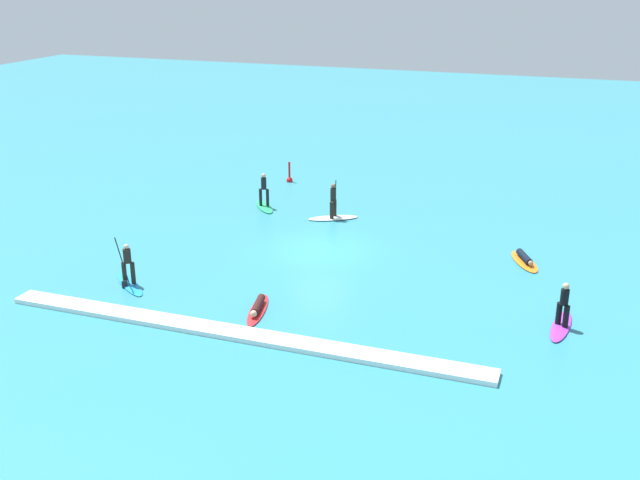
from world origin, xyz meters
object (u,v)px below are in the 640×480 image
(surfer_on_red_board, at_px, (258,308))
(surfer_on_white_board, at_px, (333,211))
(surfer_on_orange_board, at_px, (525,260))
(marker_buoy, at_px, (289,178))
(surfer_on_green_board, at_px, (264,200))
(surfer_on_purple_board, at_px, (562,317))
(surfer_on_blue_board, at_px, (129,274))

(surfer_on_red_board, relative_size, surfer_on_white_board, 1.11)
(surfer_on_orange_board, bearing_deg, marker_buoy, -145.17)
(surfer_on_green_board, distance_m, surfer_on_red_board, 12.70)
(surfer_on_purple_board, bearing_deg, surfer_on_orange_board, -156.99)
(surfer_on_orange_board, bearing_deg, surfer_on_blue_board, -86.45)
(surfer_on_orange_board, relative_size, surfer_on_red_board, 0.93)
(surfer_on_red_board, bearing_deg, surfer_on_green_board, -169.90)
(surfer_on_purple_board, height_order, marker_buoy, surfer_on_purple_board)
(surfer_on_green_board, height_order, marker_buoy, surfer_on_green_board)
(surfer_on_red_board, distance_m, surfer_on_purple_board, 10.97)
(surfer_on_green_board, distance_m, marker_buoy, 5.13)
(surfer_on_white_board, bearing_deg, surfer_on_red_board, -115.46)
(surfer_on_green_board, distance_m, surfer_on_purple_board, 18.13)
(surfer_on_orange_board, distance_m, marker_buoy, 16.64)
(surfer_on_green_board, xyz_separation_m, surfer_on_white_board, (4.04, -0.57, -0.02))
(surfer_on_red_board, xyz_separation_m, surfer_on_purple_board, (10.69, 2.44, 0.28))
(surfer_on_orange_board, height_order, surfer_on_red_board, surfer_on_orange_board)
(surfer_on_orange_board, distance_m, surfer_on_purple_board, 6.22)
(surfer_on_blue_board, bearing_deg, surfer_on_purple_board, 46.45)
(surfer_on_purple_board, bearing_deg, surfer_on_white_board, -121.32)
(surfer_on_red_board, height_order, marker_buoy, marker_buoy)
(surfer_on_red_board, height_order, surfer_on_white_board, surfer_on_white_board)
(surfer_on_orange_board, xyz_separation_m, surfer_on_white_board, (-9.69, 2.79, 0.29))
(surfer_on_red_board, bearing_deg, surfer_on_orange_board, 120.88)
(surfer_on_white_board, distance_m, surfer_on_purple_board, 14.46)
(surfer_on_white_board, bearing_deg, surfer_on_blue_board, -144.87)
(surfer_on_orange_board, distance_m, surfer_on_green_board, 14.14)
(surfer_on_red_board, distance_m, surfer_on_white_board, 11.19)
(surfer_on_white_board, bearing_deg, marker_buoy, 99.66)
(surfer_on_blue_board, bearing_deg, surfer_on_orange_board, 67.92)
(surfer_on_green_board, bearing_deg, surfer_on_white_board, -135.92)
(surfer_on_white_board, relative_size, surfer_on_purple_board, 0.93)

